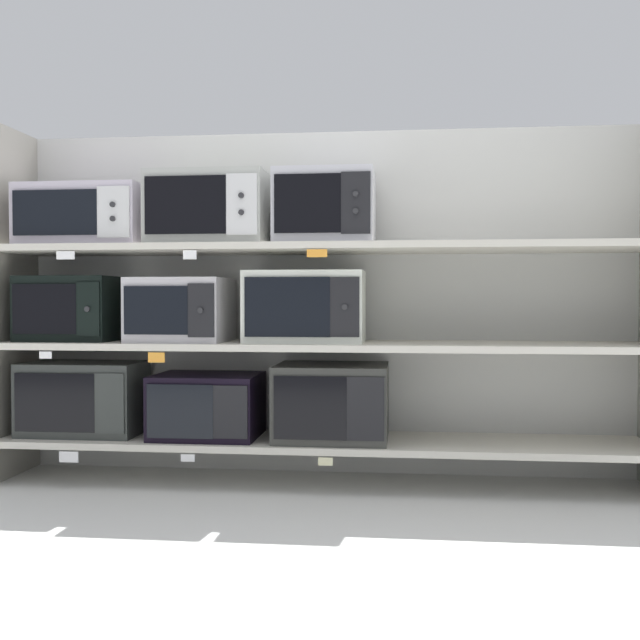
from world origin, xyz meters
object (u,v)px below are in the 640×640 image
at_px(microwave_1, 208,405).
at_px(microwave_7, 210,210).
at_px(microwave_0, 83,398).
at_px(microwave_4, 181,310).
at_px(microwave_2, 332,402).
at_px(microwave_3, 71,309).
at_px(microwave_6, 85,216).
at_px(microwave_8, 325,208).
at_px(microwave_5, 305,307).

bearing_deg(microwave_1, microwave_7, 0.38).
distance_m(microwave_0, microwave_4, 0.63).
xyz_separation_m(microwave_4, microwave_7, (0.14, -0.00, 0.46)).
bearing_deg(microwave_2, microwave_7, 180.00).
height_order(microwave_3, microwave_7, microwave_7).
bearing_deg(microwave_6, microwave_1, -0.03).
bearing_deg(microwave_6, microwave_2, -0.01).
bearing_deg(microwave_8, microwave_1, -179.99).
distance_m(microwave_1, microwave_7, 0.89).
bearing_deg(microwave_4, microwave_1, -0.14).
bearing_deg(microwave_0, microwave_2, -0.00).
bearing_deg(microwave_2, microwave_5, -179.95).
xyz_separation_m(microwave_0, microwave_7, (0.61, 0.00, 0.87)).
height_order(microwave_3, microwave_5, microwave_5).
bearing_deg(microwave_7, microwave_8, 0.00).
relative_size(microwave_5, microwave_6, 0.92).
bearing_deg(microwave_1, microwave_0, 179.99).
distance_m(microwave_1, microwave_3, 0.79).
bearing_deg(microwave_3, microwave_2, -0.01).
distance_m(microwave_0, microwave_3, 0.42).
height_order(microwave_4, microwave_6, microwave_6).
bearing_deg(microwave_8, microwave_5, -179.90).
relative_size(microwave_1, microwave_2, 0.95).
bearing_deg(microwave_0, microwave_8, 0.00).
bearing_deg(microwave_2, microwave_4, 179.98).
bearing_deg(microwave_5, microwave_3, 179.99).
xyz_separation_m(microwave_2, microwave_4, (-0.70, 0.00, 0.41)).
xyz_separation_m(microwave_4, microwave_8, (0.67, -0.00, 0.45)).
relative_size(microwave_7, microwave_8, 1.21).
xyz_separation_m(microwave_1, microwave_8, (0.54, 0.00, 0.89)).
xyz_separation_m(microwave_3, microwave_8, (1.19, -0.00, 0.45)).
relative_size(microwave_0, microwave_4, 1.27).
bearing_deg(microwave_6, microwave_7, -0.02).
bearing_deg(microwave_5, microwave_0, 179.99).
height_order(microwave_3, microwave_8, microwave_8).
distance_m(microwave_1, microwave_5, 0.64).
height_order(microwave_2, microwave_8, microwave_8).
distance_m(microwave_2, microwave_4, 0.81).
xyz_separation_m(microwave_0, microwave_8, (1.14, 0.00, 0.87)).
xyz_separation_m(microwave_6, microwave_8, (1.12, -0.00, 0.02)).
bearing_deg(microwave_4, microwave_6, 180.00).
xyz_separation_m(microwave_2, microwave_3, (-1.22, 0.00, 0.42)).
distance_m(microwave_3, microwave_6, 0.43).
bearing_deg(microwave_6, microwave_8, -0.01).
distance_m(microwave_5, microwave_7, 0.62).
bearing_deg(microwave_7, microwave_6, 179.98).
relative_size(microwave_4, microwave_6, 0.74).
xyz_separation_m(microwave_3, microwave_7, (0.67, -0.00, 0.45)).
bearing_deg(microwave_0, microwave_6, 0.86).
bearing_deg(microwave_1, microwave_2, 0.01).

